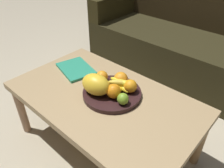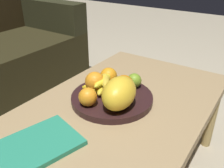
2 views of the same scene
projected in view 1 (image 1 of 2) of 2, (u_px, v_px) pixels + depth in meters
The scene contains 12 objects.
ground_plane at pixel (105, 144), 1.45m from camera, with size 8.00×8.00×0.00m, color tan.
coffee_table at pixel (103, 102), 1.24m from camera, with size 1.06×0.63×0.41m.
couch at pixel (184, 42), 2.02m from camera, with size 1.70×0.70×0.90m.
fruit_bowl at pixel (112, 93), 1.21m from camera, with size 0.32×0.32×0.03m, color black.
melon_large_front at pixel (96, 84), 1.16m from camera, with size 0.16×0.11×0.11m, color yellow.
orange_front at pixel (130, 86), 1.18m from camera, with size 0.07×0.07×0.07m, color orange.
orange_left at pixel (102, 76), 1.26m from camera, with size 0.07×0.07×0.07m, color orange.
orange_right at pixel (114, 91), 1.14m from camera, with size 0.08×0.08×0.08m, color orange.
orange_back at pixel (121, 79), 1.23m from camera, with size 0.08×0.08×0.08m, color orange.
apple_front at pixel (123, 99), 1.10m from camera, with size 0.06×0.06×0.06m, color olive.
banana_bunch at pixel (121, 84), 1.21m from camera, with size 0.16×0.14×0.06m.
magazine at pixel (76, 69), 1.43m from camera, with size 0.25×0.18×0.02m, color #298D6A.
Camera 1 is at (0.67, -0.67, 1.16)m, focal length 35.14 mm.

